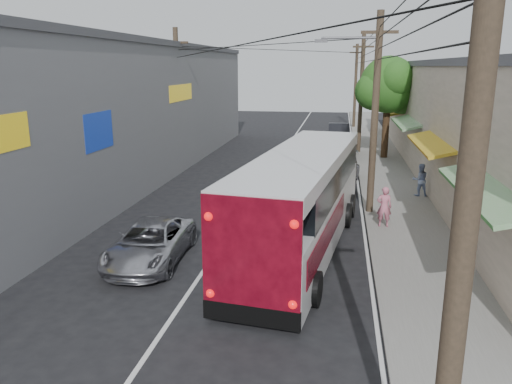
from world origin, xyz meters
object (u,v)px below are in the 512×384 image
at_px(jeepney, 150,243).
at_px(parked_car_far, 339,133).
at_px(coach_bus, 303,200).
at_px(parked_suv, 337,171).
at_px(pedestrian_near, 384,207).
at_px(parked_car_mid, 338,147).
at_px(pedestrian_far, 420,180).

bearing_deg(jeepney, parked_car_far, 75.35).
bearing_deg(parked_car_far, coach_bus, -93.21).
xyz_separation_m(jeepney, parked_suv, (5.62, 11.44, 0.13)).
relative_size(parked_car_far, pedestrian_near, 3.05).
relative_size(parked_car_mid, pedestrian_near, 3.18).
height_order(coach_bus, pedestrian_near, coach_bus).
xyz_separation_m(coach_bus, pedestrian_near, (2.85, 2.49, -0.81)).
bearing_deg(parked_car_far, jeepney, -102.89).
bearing_deg(jeepney, parked_car_mid, 70.89).
distance_m(parked_car_far, pedestrian_far, 17.02).
xyz_separation_m(parked_suv, parked_car_mid, (0.00, 7.35, 0.08)).
height_order(jeepney, parked_suv, parked_suv).
xyz_separation_m(pedestrian_near, pedestrian_far, (2.00, 4.96, -0.01)).
distance_m(jeepney, pedestrian_near, 8.66).
relative_size(jeepney, parked_car_far, 0.95).
relative_size(coach_bus, pedestrian_far, 7.68).
bearing_deg(pedestrian_near, jeepney, 32.30).
bearing_deg(coach_bus, pedestrian_far, 64.26).
distance_m(parked_car_mid, parked_car_far, 7.22).
bearing_deg(pedestrian_near, parked_car_far, -83.95).
bearing_deg(parked_suv, parked_car_mid, 95.85).
xyz_separation_m(parked_car_mid, parked_car_far, (0.00, 7.22, -0.06)).
bearing_deg(parked_suv, jeepney, -110.32).
relative_size(parked_car_far, pedestrian_far, 3.10).
height_order(parked_suv, parked_car_mid, parked_car_mid).
bearing_deg(parked_car_mid, pedestrian_far, -60.44).
bearing_deg(parked_car_far, parked_car_mid, -90.70).
distance_m(pedestrian_near, pedestrian_far, 5.35).
relative_size(parked_car_mid, pedestrian_far, 3.23).
bearing_deg(parked_car_mid, pedestrian_near, -75.36).
bearing_deg(coach_bus, parked_car_far, 94.85).
height_order(jeepney, parked_car_mid, parked_car_mid).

